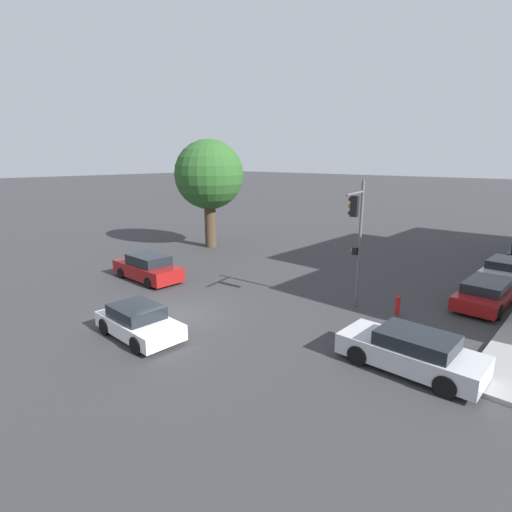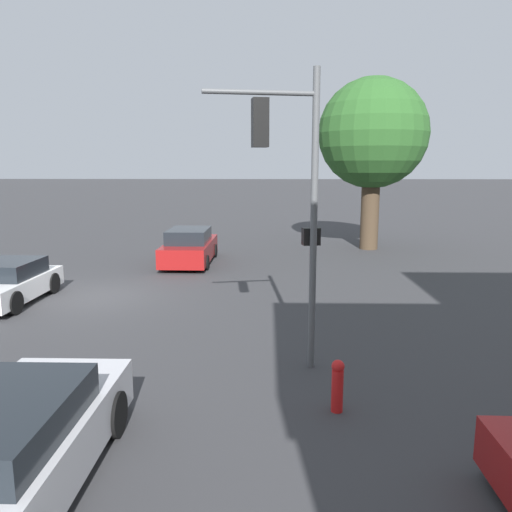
{
  "view_description": "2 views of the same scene",
  "coord_description": "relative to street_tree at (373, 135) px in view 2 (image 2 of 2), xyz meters",
  "views": [
    {
      "loc": [
        14.05,
        -10.06,
        6.94
      ],
      "look_at": [
        1.18,
        4.15,
        2.23
      ],
      "focal_mm": 28.0,
      "sensor_mm": 36.0,
      "label": 1
    },
    {
      "loc": [
        15.33,
        5.69,
        4.12
      ],
      "look_at": [
        1.27,
        5.34,
        1.59
      ],
      "focal_mm": 35.0,
      "sensor_mm": 36.0,
      "label": 2
    }
  ],
  "objects": [
    {
      "name": "ground_plane",
      "position": [
        9.75,
        -10.78,
        -5.64
      ],
      "size": [
        300.0,
        300.0,
        0.0
      ],
      "primitive_type": "plane",
      "color": "#333335"
    },
    {
      "name": "street_tree",
      "position": [
        0.0,
        0.0,
        0.0
      ],
      "size": [
        5.34,
        5.34,
        8.38
      ],
      "color": "#423323",
      "rests_on": "ground_plane"
    },
    {
      "name": "traffic_signal",
      "position": [
        15.26,
        -4.68,
        -1.76
      ],
      "size": [
        0.86,
        2.3,
        5.98
      ],
      "rotation": [
        0.0,
        0.0,
        3.33
      ],
      "color": "#515456",
      "rests_on": "ground_plane"
    },
    {
      "name": "crossing_car_0",
      "position": [
        4.04,
        -8.46,
        -4.93
      ],
      "size": [
        4.69,
        2.01,
        1.51
      ],
      "rotation": [
        0.0,
        0.0,
        3.13
      ],
      "color": "maroon",
      "rests_on": "ground_plane"
    },
    {
      "name": "crossing_car_1",
      "position": [
        10.43,
        -13.04,
        -5.02
      ],
      "size": [
        3.94,
        1.98,
        1.27
      ],
      "rotation": [
        0.0,
        0.0,
        -0.02
      ],
      "color": "silver",
      "rests_on": "ground_plane"
    },
    {
      "name": "crossing_car_2",
      "position": [
        19.47,
        -8.35,
        -4.97
      ],
      "size": [
        4.62,
        2.0,
        1.36
      ],
      "rotation": [
        0.0,
        0.0,
        3.14
      ],
      "color": "#B7B7BC",
      "rests_on": "ground_plane"
    },
    {
      "name": "fire_hydrant",
      "position": [
        17.13,
        -3.91,
        -5.15
      ],
      "size": [
        0.22,
        0.22,
        0.92
      ],
      "color": "red",
      "rests_on": "ground_plane"
    }
  ]
}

